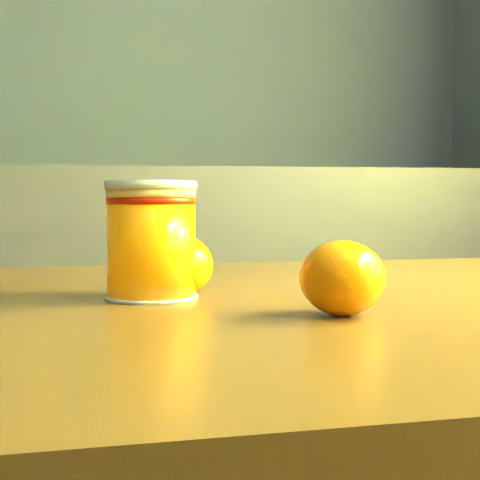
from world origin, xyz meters
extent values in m
cube|color=brown|center=(0.86, 0.32, 0.72)|extent=(1.04, 0.77, 0.04)
cylinder|color=orange|center=(0.80, 0.33, 0.78)|extent=(0.08, 0.08, 0.09)
cylinder|color=#FFCD68|center=(0.80, 0.33, 0.83)|extent=(0.08, 0.08, 0.01)
cylinder|color=silver|center=(0.80, 0.33, 0.83)|extent=(0.08, 0.08, 0.00)
ellipsoid|color=orange|center=(0.94, 0.22, 0.76)|extent=(0.07, 0.07, 0.06)
ellipsoid|color=orange|center=(0.82, 0.34, 0.76)|extent=(0.06, 0.06, 0.05)
camera|label=1|loc=(0.79, -0.25, 0.82)|focal=50.00mm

